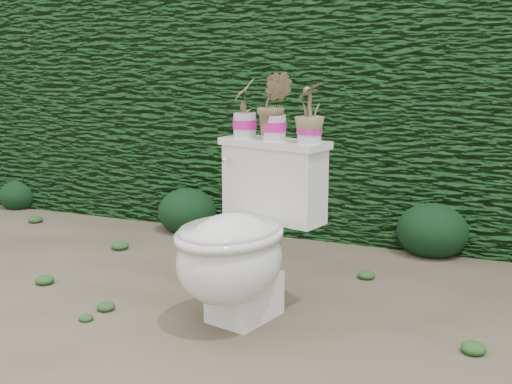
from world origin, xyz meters
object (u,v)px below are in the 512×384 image
at_px(potted_plant_center, 274,108).
at_px(potted_plant_left, 245,109).
at_px(toilet, 242,242).
at_px(potted_plant_right, 310,115).

bearing_deg(potted_plant_center, potted_plant_left, 157.08).
distance_m(toilet, potted_plant_center, 0.61).
xyz_separation_m(potted_plant_left, potted_plant_center, (0.16, -0.04, 0.02)).
xyz_separation_m(potted_plant_left, potted_plant_right, (0.34, -0.09, -0.01)).
bearing_deg(potted_plant_left, toilet, -0.54).
height_order(toilet, potted_plant_left, potted_plant_left).
xyz_separation_m(toilet, potted_plant_left, (-0.10, 0.27, 0.55)).
bearing_deg(potted_plant_left, potted_plant_right, 54.66).
bearing_deg(potted_plant_right, potted_plant_center, -103.55).
xyz_separation_m(toilet, potted_plant_center, (0.06, 0.23, 0.56)).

